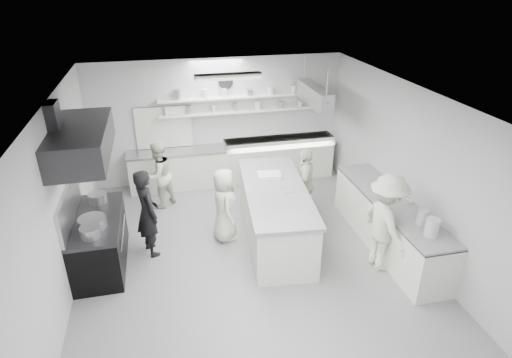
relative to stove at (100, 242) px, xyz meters
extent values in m
cube|color=#9C9C9C|center=(2.60, -0.40, -0.46)|extent=(6.00, 7.00, 0.02)
cube|color=white|center=(2.60, -0.40, 2.56)|extent=(6.00, 7.00, 0.02)
cube|color=beige|center=(2.60, 3.10, 1.05)|extent=(6.00, 0.04, 3.00)
cube|color=beige|center=(2.60, -3.90, 1.05)|extent=(6.00, 0.04, 3.00)
cube|color=beige|center=(-0.40, -0.40, 1.05)|extent=(0.04, 7.00, 3.00)
cube|color=beige|center=(5.60, -0.40, 1.05)|extent=(0.04, 7.00, 3.00)
cube|color=black|center=(0.00, 0.00, 0.00)|extent=(0.80, 1.80, 0.90)
cube|color=#29292B|center=(0.00, 0.00, 1.90)|extent=(0.85, 2.00, 0.50)
cube|color=silver|center=(2.90, 2.80, 0.01)|extent=(5.00, 0.60, 0.92)
cube|color=silver|center=(3.30, 2.97, 1.30)|extent=(4.20, 0.26, 0.04)
cube|color=silver|center=(3.30, 2.97, 1.65)|extent=(4.20, 0.26, 0.04)
cube|color=black|center=(1.30, 3.08, 1.00)|extent=(1.30, 0.04, 1.00)
cylinder|color=silver|center=(2.80, 3.06, 2.00)|extent=(0.32, 0.05, 0.32)
cube|color=silver|center=(5.25, -0.60, 0.02)|extent=(0.74, 3.30, 0.94)
cube|color=#A9AAAB|center=(4.60, 2.00, 1.85)|extent=(0.30, 1.60, 0.40)
cube|color=silver|center=(2.60, -2.20, 2.49)|extent=(1.30, 0.25, 0.10)
cube|color=silver|center=(2.60, 1.40, 2.49)|extent=(1.30, 0.25, 0.10)
cube|color=silver|center=(3.22, 0.09, 0.08)|extent=(1.34, 2.95, 1.05)
cylinder|color=#A9AAAB|center=(0.00, -0.30, 0.57)|extent=(0.45, 0.45, 0.22)
imported|color=black|center=(0.86, 0.18, 0.39)|extent=(0.59, 0.72, 1.68)
imported|color=silver|center=(1.08, 1.94, 0.30)|extent=(0.93, 0.91, 1.51)
imported|color=silver|center=(2.28, 0.34, 0.29)|extent=(0.51, 0.75, 1.47)
imported|color=silver|center=(4.04, 0.75, 0.33)|extent=(0.74, 0.99, 1.57)
imported|color=silver|center=(4.82, -1.18, 0.44)|extent=(0.73, 1.19, 1.79)
imported|color=#A9AAAB|center=(3.43, -0.04, 0.63)|extent=(0.28, 0.28, 0.06)
imported|color=silver|center=(2.90, 0.93, 0.63)|extent=(0.24, 0.24, 0.06)
imported|color=silver|center=(5.46, -0.70, 0.52)|extent=(0.26, 0.26, 0.05)
camera|label=1|loc=(1.28, -6.73, 4.29)|focal=29.96mm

